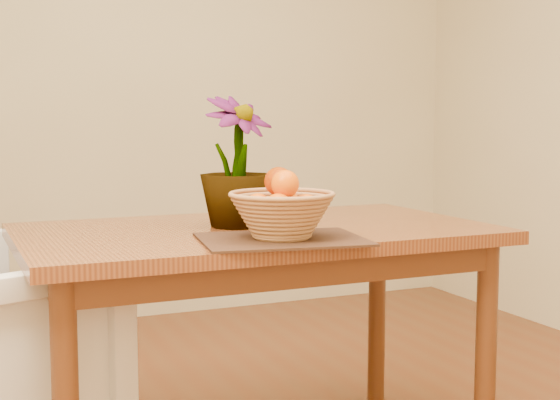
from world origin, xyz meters
name	(u,v)px	position (x,y,z in m)	size (l,w,h in m)	color
wall_back	(116,66)	(0.00, 2.25, 1.35)	(4.00, 0.02, 2.70)	beige
table	(256,256)	(0.00, 0.30, 0.66)	(1.40, 0.80, 0.75)	brown
placemat	(282,239)	(-0.03, 0.03, 0.75)	(0.44, 0.33, 0.01)	#3D2416
wicker_basket	(282,217)	(-0.03, 0.03, 0.81)	(0.29, 0.29, 0.12)	#A17343
orange_pile	(281,196)	(-0.03, 0.03, 0.87)	(0.18, 0.19, 0.14)	#FF6A04
potted_plant	(237,161)	(-0.05, 0.33, 0.95)	(0.22, 0.22, 0.40)	#154413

